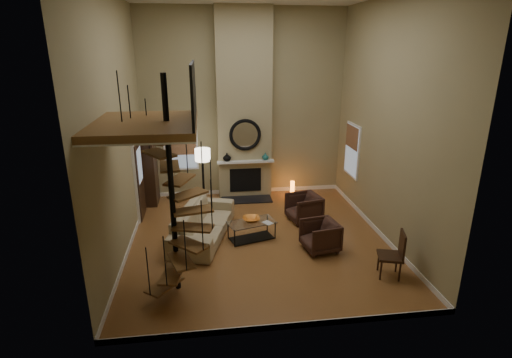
{
  "coord_description": "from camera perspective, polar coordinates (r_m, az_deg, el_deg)",
  "views": [
    {
      "loc": [
        -1.17,
        -8.56,
        4.43
      ],
      "look_at": [
        0.0,
        0.4,
        1.4
      ],
      "focal_mm": 27.95,
      "sensor_mm": 36.0,
      "label": 1
    }
  ],
  "objects": [
    {
      "name": "front_wall",
      "position": [
        5.69,
        4.79,
        1.29
      ],
      "size": [
        6.0,
        0.02,
        5.5
      ],
      "primitive_type": "cube",
      "color": "#9C9064",
      "rests_on": "ground"
    },
    {
      "name": "back_wall",
      "position": [
        11.98,
        -1.8,
        10.48
      ],
      "size": [
        6.0,
        0.02,
        5.5
      ],
      "primitive_type": "cube",
      "color": "#9C9064",
      "rests_on": "ground"
    },
    {
      "name": "bowl",
      "position": [
        9.55,
        -0.67,
        -5.78
      ],
      "size": [
        0.41,
        0.41,
        0.1
      ],
      "primitive_type": "imported",
      "color": "orange",
      "rests_on": "coffee_table"
    },
    {
      "name": "hutch",
      "position": [
        11.98,
        -15.03,
        1.0
      ],
      "size": [
        0.4,
        0.85,
        1.91
      ],
      "primitive_type": "cube",
      "color": "#311C10",
      "rests_on": "ground"
    },
    {
      "name": "right_wall",
      "position": [
        9.67,
        18.41,
        7.6
      ],
      "size": [
        0.02,
        6.5,
        5.5
      ],
      "primitive_type": "cube",
      "color": "#9C9064",
      "rests_on": "ground"
    },
    {
      "name": "armchair_far",
      "position": [
        9.22,
        9.56,
        -7.98
      ],
      "size": [
        0.87,
        0.86,
        0.69
      ],
      "primitive_type": "imported",
      "rotation": [
        0.0,
        0.0,
        -1.4
      ],
      "color": "#3C231B",
      "rests_on": "ground"
    },
    {
      "name": "entry_door",
      "position": [
        11.04,
        -16.37,
        -0.07
      ],
      "size": [
        0.1,
        1.05,
        2.16
      ],
      "color": "white",
      "rests_on": "ground"
    },
    {
      "name": "baseboard_right",
      "position": [
        10.47,
        16.87,
        -6.98
      ],
      "size": [
        0.02,
        6.5,
        0.12
      ],
      "primitive_type": "cube",
      "color": "white",
      "rests_on": "ground"
    },
    {
      "name": "sofa",
      "position": [
        9.71,
        -7.6,
        -6.18
      ],
      "size": [
        1.66,
        2.74,
        0.75
      ],
      "primitive_type": "imported",
      "rotation": [
        0.0,
        0.0,
        1.29
      ],
      "color": "tan",
      "rests_on": "ground"
    },
    {
      "name": "left_wall",
      "position": [
        8.91,
        -19.29,
        6.64
      ],
      "size": [
        0.02,
        6.5,
        5.5
      ],
      "primitive_type": "cube",
      "color": "#9C9064",
      "rests_on": "ground"
    },
    {
      "name": "baseboard_front",
      "position": [
        6.98,
        4.14,
        -20.27
      ],
      "size": [
        6.0,
        0.02,
        0.12
      ],
      "primitive_type": "cube",
      "color": "white",
      "rests_on": "ground"
    },
    {
      "name": "armchair_near",
      "position": [
        10.67,
        7.22,
        -4.07
      ],
      "size": [
        0.96,
        0.95,
        0.74
      ],
      "primitive_type": "imported",
      "rotation": [
        0.0,
        0.0,
        -1.35
      ],
      "color": "#3C231B",
      "rests_on": "ground"
    },
    {
      "name": "vase_right",
      "position": [
        11.94,
        1.35,
        3.26
      ],
      "size": [
        0.2,
        0.2,
        0.21
      ],
      "primitive_type": "imported",
      "color": "#1B5F5B",
      "rests_on": "mantel"
    },
    {
      "name": "firebox",
      "position": [
        12.11,
        -1.51,
        -0.14
      ],
      "size": [
        0.95,
        0.02,
        0.72
      ],
      "primitive_type": "cube",
      "color": "black",
      "rests_on": "chimney_breast"
    },
    {
      "name": "chimney_breast",
      "position": [
        11.8,
        -1.71,
        10.35
      ],
      "size": [
        1.6,
        0.38,
        5.5
      ],
      "primitive_type": "cube",
      "color": "tan",
      "rests_on": "ground"
    },
    {
      "name": "loft",
      "position": [
        6.92,
        -14.73,
        7.99
      ],
      "size": [
        1.7,
        2.2,
        1.09
      ],
      "color": "brown",
      "rests_on": "left_wall"
    },
    {
      "name": "accent_lamp",
      "position": [
        12.32,
        5.22,
        -1.37
      ],
      "size": [
        0.13,
        0.13,
        0.47
      ],
      "primitive_type": "cylinder",
      "color": "orange",
      "rests_on": "ground"
    },
    {
      "name": "floor_lamp",
      "position": [
        11.22,
        -7.63,
        2.78
      ],
      "size": [
        0.43,
        0.43,
        1.75
      ],
      "color": "black",
      "rests_on": "ground"
    },
    {
      "name": "spiral_stair",
      "position": [
        7.29,
        -11.75,
        -3.17
      ],
      "size": [
        1.47,
        1.47,
        4.06
      ],
      "color": "black",
      "rests_on": "ground"
    },
    {
      "name": "book",
      "position": [
        9.42,
        1.6,
        -6.36
      ],
      "size": [
        0.28,
        0.3,
        0.02
      ],
      "primitive_type": "imported",
      "rotation": [
        0.0,
        0.0,
        0.57
      ],
      "color": "gray",
      "rests_on": "coffee_table"
    },
    {
      "name": "mirror_disc",
      "position": [
        11.73,
        -1.57,
        6.33
      ],
      "size": [
        0.8,
        0.01,
        0.8
      ],
      "primitive_type": "cylinder",
      "rotation": [
        1.57,
        0.0,
        0.0
      ],
      "color": "white",
      "rests_on": "chimney_breast"
    },
    {
      "name": "mantel",
      "position": [
        11.86,
        -1.5,
        2.48
      ],
      "size": [
        1.7,
        0.18,
        0.06
      ],
      "primitive_type": "cube",
      "color": "white",
      "rests_on": "chimney_breast"
    },
    {
      "name": "coffee_table",
      "position": [
        9.59,
        -0.63,
        -7.07
      ],
      "size": [
        1.23,
        0.85,
        0.43
      ],
      "color": "silver",
      "rests_on": "ground"
    },
    {
      "name": "baseboard_back",
      "position": [
        12.63,
        -1.68,
        -1.7
      ],
      "size": [
        6.0,
        0.02,
        0.12
      ],
      "primitive_type": "cube",
      "color": "white",
      "rests_on": "ground"
    },
    {
      "name": "mirror_frame",
      "position": [
        11.72,
        -1.56,
        6.32
      ],
      "size": [
        0.94,
        0.1,
        0.94
      ],
      "primitive_type": "torus",
      "rotation": [
        1.57,
        0.0,
        0.0
      ],
      "color": "black",
      "rests_on": "chimney_breast"
    },
    {
      "name": "window_back",
      "position": [
        12.13,
        -10.73,
        4.83
      ],
      "size": [
        1.02,
        0.06,
        1.52
      ],
      "color": "white",
      "rests_on": "back_wall"
    },
    {
      "name": "side_chair",
      "position": [
        8.5,
        19.28,
        -9.94
      ],
      "size": [
        0.58,
        0.58,
        0.99
      ],
      "color": "#311C10",
      "rests_on": "ground"
    },
    {
      "name": "baseboard_left",
      "position": [
        9.78,
        -17.55,
        -8.94
      ],
      "size": [
        0.02,
        6.5,
        0.12
      ],
      "primitive_type": "cube",
      "color": "white",
      "rests_on": "ground"
    },
    {
      "name": "vase_left",
      "position": [
        11.81,
        -4.18,
        3.15
      ],
      "size": [
        0.24,
        0.24,
        0.25
      ],
      "primitive_type": "imported",
      "color": "black",
      "rests_on": "mantel"
    },
    {
      "name": "ground",
      "position": [
        9.71,
        0.31,
        -8.64
      ],
      "size": [
        6.0,
        6.5,
        0.01
      ],
      "primitive_type": "cube",
      "color": "#AC6F37",
      "rests_on": "ground"
    },
    {
      "name": "window_right",
      "position": [
        11.68,
        13.6,
        4.14
      ],
      "size": [
        0.06,
        1.02,
        1.52
      ],
      "color": "white",
      "rests_on": "right_wall"
    },
    {
      "name": "hearth",
      "position": [
        12.03,
        -1.35,
        -2.97
      ],
      "size": [
        1.5,
        0.6,
        0.04
      ],
      "primitive_type": "cube",
      "color": "black",
      "rests_on": "ground"
    }
  ]
}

